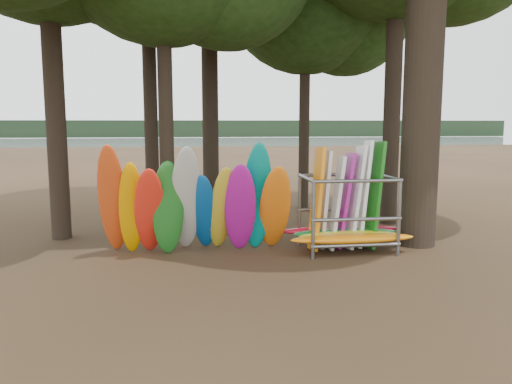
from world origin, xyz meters
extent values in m
plane|color=#47331E|center=(0.00, 0.00, 0.00)|extent=(120.00, 120.00, 0.00)
plane|color=gray|center=(0.00, 60.00, 0.00)|extent=(160.00, 160.00, 0.00)
cube|color=black|center=(0.00, 110.00, 2.00)|extent=(160.00, 4.00, 4.00)
cylinder|color=black|center=(-4.93, 2.77, 5.58)|extent=(0.54, 0.54, 11.15)
cylinder|color=black|center=(-2.53, 5.63, 6.14)|extent=(0.46, 0.46, 12.28)
cylinder|color=black|center=(-0.44, 6.94, 6.73)|extent=(0.60, 0.60, 13.46)
cylinder|color=black|center=(3.14, 6.94, 4.79)|extent=(0.40, 0.40, 9.58)
cylinder|color=black|center=(-1.90, 2.67, 5.06)|extent=(0.42, 0.42, 10.13)
cylinder|color=black|center=(5.21, 3.55, 6.08)|extent=(0.54, 0.54, 12.17)
ellipsoid|color=#DD4718|center=(-3.13, 0.40, 1.40)|extent=(0.75, 1.81, 2.93)
ellipsoid|color=#EA9900|center=(-2.69, 0.35, 1.20)|extent=(0.76, 1.40, 2.50)
ellipsoid|color=red|center=(-2.25, 0.25, 1.13)|extent=(0.87, 1.73, 2.39)
ellipsoid|color=#206C22|center=(-1.81, 0.23, 1.20)|extent=(0.86, 1.09, 2.50)
ellipsoid|color=#BBBCB5|center=(-1.37, 0.31, 1.38)|extent=(0.84, 2.09, 2.94)
ellipsoid|color=#0A52A4|center=(-0.93, 0.52, 1.03)|extent=(0.78, 1.73, 2.23)
ellipsoid|color=gold|center=(-0.49, 0.42, 1.13)|extent=(0.78, 1.74, 2.41)
ellipsoid|color=#AA1492|center=(-0.05, 0.21, 1.16)|extent=(0.88, 1.54, 2.46)
ellipsoid|color=#05857B|center=(0.39, 0.33, 1.41)|extent=(0.78, 1.33, 2.91)
ellipsoid|color=orange|center=(0.83, 0.28, 1.14)|extent=(0.88, 1.77, 2.42)
ellipsoid|color=orange|center=(2.73, -0.19, 0.42)|extent=(3.19, 0.55, 0.24)
ellipsoid|color=yellow|center=(2.73, 0.14, 0.42)|extent=(2.63, 0.55, 0.24)
ellipsoid|color=#197430|center=(2.73, 0.46, 0.42)|extent=(2.79, 0.55, 0.24)
ellipsoid|color=red|center=(2.73, 0.84, 0.42)|extent=(3.24, 0.55, 0.24)
cube|color=orange|center=(1.95, 0.46, 1.32)|extent=(0.36, 0.80, 2.68)
cube|color=silver|center=(2.21, 0.65, 1.27)|extent=(0.35, 0.77, 2.57)
cube|color=silver|center=(2.47, 0.43, 1.21)|extent=(0.46, 0.75, 2.45)
cube|color=#A41B87|center=(2.73, 0.59, 1.25)|extent=(0.49, 0.77, 2.52)
cube|color=silver|center=(2.98, 0.48, 1.35)|extent=(0.50, 0.80, 2.72)
cube|color=white|center=(3.24, 0.59, 1.41)|extent=(0.44, 0.78, 2.84)
cube|color=#196917|center=(3.50, 0.44, 1.40)|extent=(0.46, 0.83, 2.82)
camera|label=1|loc=(-1.32, -11.87, 3.26)|focal=35.00mm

